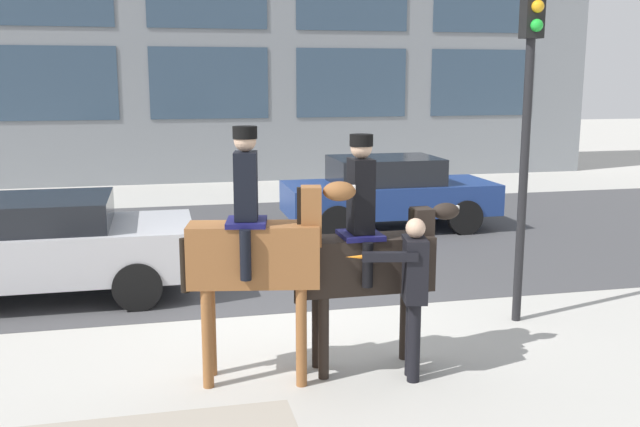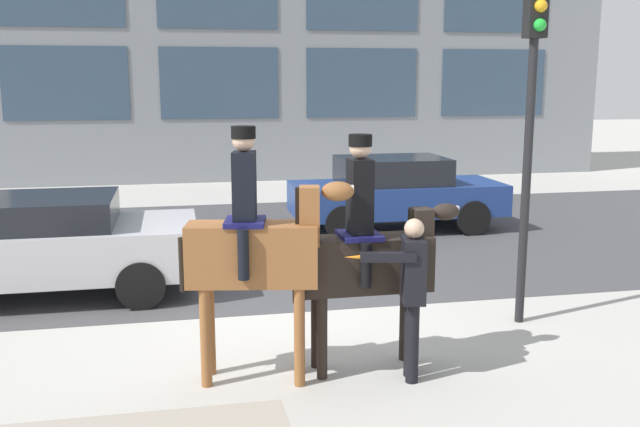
% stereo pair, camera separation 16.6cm
% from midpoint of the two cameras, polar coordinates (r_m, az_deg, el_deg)
% --- Properties ---
extents(ground_plane, '(80.00, 80.00, 0.00)m').
position_cam_midpoint_polar(ground_plane, '(9.07, -2.87, -8.99)').
color(ground_plane, '#B2AFA8').
extents(road_surface, '(24.35, 8.50, 0.01)m').
position_cam_midpoint_polar(road_surface, '(13.59, -6.35, -2.30)').
color(road_surface, '#444447').
rests_on(road_surface, ground_plane).
extents(mounted_horse_lead, '(1.74, 0.67, 2.61)m').
position_cam_midpoint_polar(mounted_horse_lead, '(7.14, -5.70, -2.76)').
color(mounted_horse_lead, brown).
rests_on(mounted_horse_lead, ground_plane).
extents(mounted_horse_companion, '(1.79, 0.65, 2.51)m').
position_cam_midpoint_polar(mounted_horse_companion, '(7.45, 3.31, -3.33)').
color(mounted_horse_companion, black).
rests_on(mounted_horse_companion, ground_plane).
extents(pedestrian_bystander, '(0.88, 0.44, 1.69)m').
position_cam_midpoint_polar(pedestrian_bystander, '(7.30, 6.79, -5.78)').
color(pedestrian_bystander, black).
rests_on(pedestrian_bystander, ground_plane).
extents(street_car_near_lane, '(4.11, 1.95, 1.43)m').
position_cam_midpoint_polar(street_car_near_lane, '(10.76, -21.73, -2.34)').
color(street_car_near_lane, '#B7B7BC').
rests_on(street_car_near_lane, ground_plane).
extents(street_car_far_lane, '(4.26, 1.82, 1.49)m').
position_cam_midpoint_polar(street_car_far_lane, '(14.61, 5.15, 1.76)').
color(street_car_far_lane, navy).
rests_on(street_car_far_lane, ground_plane).
extents(traffic_light, '(0.24, 0.29, 4.25)m').
position_cam_midpoint_polar(traffic_light, '(9.08, 15.83, 8.93)').
color(traffic_light, black).
rests_on(traffic_light, ground_plane).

